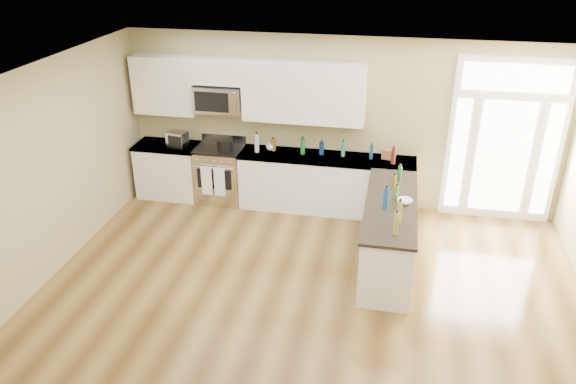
{
  "coord_description": "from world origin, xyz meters",
  "views": [
    {
      "loc": [
        0.9,
        -4.62,
        4.35
      ],
      "look_at": [
        -0.44,
        2.0,
        1.08
      ],
      "focal_mm": 35.0,
      "sensor_mm": 36.0,
      "label": 1
    }
  ],
  "objects_px": {
    "peninsula_cabinet": "(388,235)",
    "toaster_oven": "(177,139)",
    "kitchen_range": "(220,174)",
    "stockpot": "(225,145)"
  },
  "relations": [
    {
      "from": "peninsula_cabinet",
      "to": "stockpot",
      "type": "relative_size",
      "value": 9.05
    },
    {
      "from": "kitchen_range",
      "to": "toaster_oven",
      "type": "height_order",
      "value": "toaster_oven"
    },
    {
      "from": "kitchen_range",
      "to": "stockpot",
      "type": "bearing_deg",
      "value": -31.48
    },
    {
      "from": "stockpot",
      "to": "toaster_oven",
      "type": "height_order",
      "value": "toaster_oven"
    },
    {
      "from": "kitchen_range",
      "to": "peninsula_cabinet",
      "type": "bearing_deg",
      "value": -26.66
    },
    {
      "from": "kitchen_range",
      "to": "toaster_oven",
      "type": "bearing_deg",
      "value": -175.14
    },
    {
      "from": "toaster_oven",
      "to": "peninsula_cabinet",
      "type": "bearing_deg",
      "value": -11.96
    },
    {
      "from": "peninsula_cabinet",
      "to": "toaster_oven",
      "type": "distance_m",
      "value": 3.89
    },
    {
      "from": "kitchen_range",
      "to": "stockpot",
      "type": "xyz_separation_m",
      "value": [
        0.14,
        -0.09,
        0.57
      ]
    },
    {
      "from": "peninsula_cabinet",
      "to": "toaster_oven",
      "type": "bearing_deg",
      "value": 158.79
    }
  ]
}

